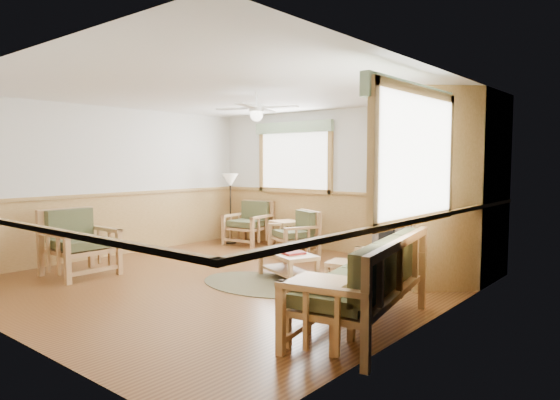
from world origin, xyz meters
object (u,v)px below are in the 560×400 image
Objects in this scene: floor_lamp_left at (231,208)px; floor_lamp_right at (431,221)px; armchair_back_right at (294,233)px; end_table_chairs at (286,236)px; armchair_back_left at (248,223)px; footstool at (344,275)px; coffee_table at (288,266)px; armchair_left at (80,243)px; sofa at (361,283)px; end_table_sofa at (320,312)px.

floor_lamp_left is 0.80× the size of floor_lamp_right.
end_table_chairs is (-0.44, 0.32, -0.12)m from armchair_back_right.
armchair_back_left reaches higher than footstool.
coffee_table is (2.59, -1.90, -0.24)m from armchair_back_left.
armchair_left is 5.12m from floor_lamp_right.
sofa reaches higher than end_table_sofa.
end_table_chairs is at bearing -16.28° from armchair_left.
footstool is 1.36m from floor_lamp_right.
armchair_back_left reaches higher than end_table_sofa.
armchair_back_left is 1.55× the size of end_table_chairs.
armchair_back_left is 0.60× the size of floor_lamp_left.
armchair_back_left is at bearing 140.12° from end_table_sofa.
floor_lamp_left is at bearing -163.17° from armchair_back_left.
armchair_back_left is (-4.52, 3.09, -0.04)m from sofa.
armchair_back_right is at bearing -35.65° from end_table_chairs.
armchair_back_left is 1.08m from end_table_chairs.
floor_lamp_left is at bearing 157.07° from footstool.
sofa reaches higher than coffee_table.
armchair_back_right is at bearing -143.30° from sofa.
footstool is 0.23× the size of floor_lamp_right.
footstool is at bearing -143.42° from floor_lamp_right.
floor_lamp_right reaches higher than sofa.
floor_lamp_left is (-3.84, 1.62, 0.55)m from footstool.
end_table_chairs is at bearing 151.95° from coffee_table.
end_table_sofa is at bearing -63.61° from footstool.
armchair_back_left is at bearing -169.05° from armchair_back_right.
floor_lamp_right reaches higher than footstool.
floor_lamp_left is (-4.80, 3.55, 0.43)m from end_table_sofa.
armchair_back_right is 0.81× the size of coffee_table.
end_table_chairs is 1.37× the size of footstool.
sofa is 1.43× the size of floor_lamp_left.
end_table_chairs is (1.07, -0.06, -0.16)m from armchair_back_left.
floor_lamp_left reaches higher than armchair_left.
armchair_back_left is 1.55m from armchair_back_right.
floor_lamp_right reaches higher than coffee_table.
end_table_chairs reaches higher than footstool.
end_table_chairs is at bearing 132.73° from end_table_sofa.
coffee_table is (-1.93, 1.19, -0.28)m from sofa.
armchair_back_left is 0.48× the size of floor_lamp_right.
end_table_sofa is (4.44, -3.71, -0.13)m from armchair_back_left.
armchair_back_right is 3.65m from armchair_left.
coffee_table is 2.59m from end_table_sofa.
floor_lamp_right is (-0.11, 1.98, 0.44)m from sofa.
footstool is (3.48, -1.78, -0.26)m from armchair_back_left.
sofa is at bearing 82.94° from end_table_sofa.
floor_lamp_left is at bearing -132.27° from sofa.
floor_lamp_right is (4.76, -0.94, 0.18)m from floor_lamp_left.
end_table_chairs is (-1.52, 1.84, 0.09)m from coffee_table.
sofa is 4.05m from armchair_back_right.
coffee_table is 2.39m from end_table_chairs.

